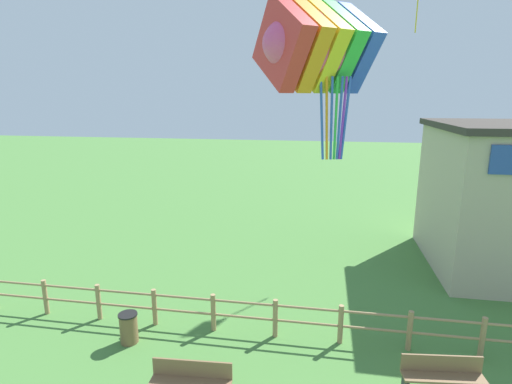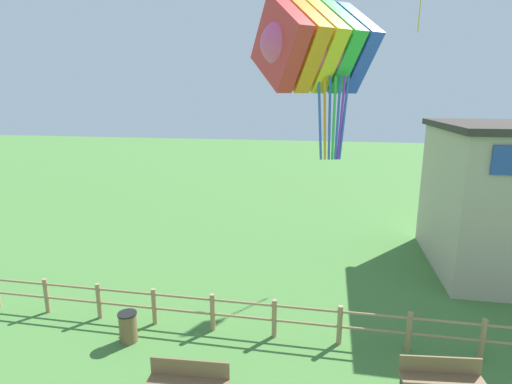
% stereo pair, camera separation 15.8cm
% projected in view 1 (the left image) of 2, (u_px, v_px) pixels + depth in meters
% --- Properties ---
extents(wooden_fence, '(16.14, 0.14, 1.11)m').
position_uv_depth(wooden_fence, '(244.00, 313.00, 11.19)').
color(wooden_fence, '#9E7F56').
rests_on(wooden_fence, ground_plane).
extents(park_bench_near_fence, '(1.81, 0.51, 0.91)m').
position_uv_depth(park_bench_near_fence, '(191.00, 380.00, 8.72)').
color(park_bench_near_fence, brown).
rests_on(park_bench_near_fence, ground_plane).
extents(park_bench_by_building, '(1.82, 0.59, 0.91)m').
position_uv_depth(park_bench_by_building, '(442.00, 374.00, 8.89)').
color(park_bench_by_building, brown).
rests_on(park_bench_by_building, ground_plane).
extents(trash_bin, '(0.52, 0.52, 0.85)m').
position_uv_depth(trash_bin, '(129.00, 328.00, 10.83)').
color(trash_bin, brown).
rests_on(trash_bin, ground_plane).
extents(kite_rainbow_parafoil, '(3.18, 3.07, 3.39)m').
position_uv_depth(kite_rainbow_parafoil, '(317.00, 46.00, 8.46)').
color(kite_rainbow_parafoil, '#E54C8C').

